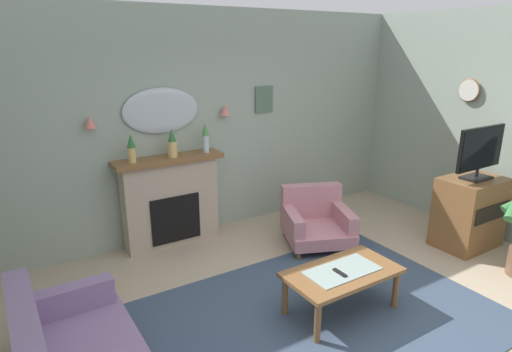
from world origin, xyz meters
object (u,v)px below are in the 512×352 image
at_px(coffee_table, 342,276).
at_px(tv_cabinet, 469,212).
at_px(mantel_vase_right, 131,147).
at_px(wall_clock, 469,90).
at_px(mantel_vase_left, 206,136).
at_px(wall_mirror, 161,111).
at_px(armchair_by_coffee_table, 316,220).
at_px(mantel_vase_centre, 172,144).
at_px(wall_sconce_left, 90,122).
at_px(tv_remote, 340,273).
at_px(framed_picture, 264,99).
at_px(tv_flatscreen, 480,152).
at_px(wall_sconce_right, 225,110).
at_px(fireplace, 171,202).

bearing_deg(coffee_table, tv_cabinet, 5.48).
xyz_separation_m(mantel_vase_right, wall_clock, (4.14, -1.47, 0.56)).
relative_size(mantel_vase_left, wall_mirror, 0.40).
relative_size(armchair_by_coffee_table, tv_cabinet, 1.18).
height_order(mantel_vase_centre, wall_mirror, wall_mirror).
height_order(wall_sconce_left, tv_remote, wall_sconce_left).
bearing_deg(wall_mirror, framed_picture, 0.38).
xyz_separation_m(mantel_vase_centre, tv_remote, (0.70, -2.28, -0.87)).
distance_m(mantel_vase_left, tv_remote, 2.47).
height_order(mantel_vase_left, armchair_by_coffee_table, mantel_vase_left).
height_order(wall_mirror, wall_clock, wall_clock).
bearing_deg(tv_remote, wall_clock, 15.47).
xyz_separation_m(mantel_vase_left, tv_flatscreen, (2.68, -2.04, -0.12)).
distance_m(wall_sconce_right, tv_flatscreen, 3.21).
bearing_deg(tv_flatscreen, armchair_by_coffee_table, 144.90).
bearing_deg(mantel_vase_right, tv_flatscreen, -29.38).
bearing_deg(tv_remote, tv_flatscreen, 5.61).
bearing_deg(tv_cabinet, framed_picture, 127.34).
distance_m(mantel_vase_left, armchair_by_coffee_table, 1.78).
bearing_deg(mantel_vase_right, fireplace, 3.60).
bearing_deg(coffee_table, fireplace, 109.72).
bearing_deg(fireplace, wall_mirror, 90.00).
bearing_deg(mantel_vase_centre, tv_flatscreen, -33.15).
height_order(framed_picture, armchair_by_coffee_table, framed_picture).
xyz_separation_m(mantel_vase_centre, wall_clock, (3.64, -1.47, 0.58)).
relative_size(wall_clock, tv_cabinet, 0.34).
distance_m(framed_picture, armchair_by_coffee_table, 1.82).
distance_m(mantel_vase_left, wall_mirror, 0.63).
bearing_deg(coffee_table, wall_mirror, 108.65).
xyz_separation_m(mantel_vase_right, wall_mirror, (0.45, 0.17, 0.37)).
xyz_separation_m(mantel_vase_left, wall_mirror, (-0.50, 0.17, 0.34)).
bearing_deg(mantel_vase_left, framed_picture, 10.20).
xyz_separation_m(fireplace, mantel_vase_right, (-0.45, -0.03, 0.77)).
bearing_deg(wall_clock, mantel_vase_left, 155.27).
bearing_deg(tv_flatscreen, wall_clock, 48.43).
bearing_deg(mantel_vase_left, coffee_table, -81.98).
relative_size(wall_clock, tv_flatscreen, 0.37).
bearing_deg(armchair_by_coffee_table, mantel_vase_centre, 148.96).
distance_m(mantel_vase_centre, wall_mirror, 0.42).
height_order(wall_clock, armchair_by_coffee_table, wall_clock).
relative_size(fireplace, armchair_by_coffee_table, 1.28).
relative_size(fireplace, wall_mirror, 1.42).
height_order(wall_clock, tv_remote, wall_clock).
bearing_deg(fireplace, mantel_vase_right, -176.40).
bearing_deg(mantel_vase_centre, wall_sconce_left, 172.41).
distance_m(mantel_vase_centre, coffee_table, 2.56).
height_order(fireplace, tv_flatscreen, tv_flatscreen).
relative_size(mantel_vase_left, tv_flatscreen, 0.45).
height_order(mantel_vase_right, coffee_table, mantel_vase_right).
relative_size(wall_clock, armchair_by_coffee_table, 0.29).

